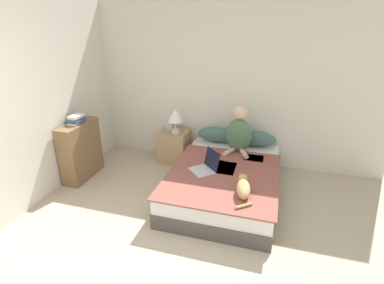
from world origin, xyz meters
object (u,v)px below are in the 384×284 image
at_px(pillow_near, 217,134).
at_px(bookshelf, 81,151).
at_px(cat_tabby, 243,188).
at_px(nightstand, 174,146).
at_px(tissue_box, 170,126).
at_px(person_sitting, 239,132).
at_px(laptop_open, 205,167).
at_px(book_stack_top, 76,119).
at_px(pillow_far, 256,139).
at_px(bed, 225,181).
at_px(table_lamp, 175,116).

distance_m(pillow_near, bookshelf, 2.14).
relative_size(cat_tabby, nightstand, 1.08).
bearing_deg(tissue_box, person_sitting, -13.85).
xyz_separation_m(laptop_open, book_stack_top, (-1.95, 0.02, 0.47)).
bearing_deg(person_sitting, pillow_far, 50.03).
relative_size(pillow_near, pillow_far, 1.00).
bearing_deg(bed, cat_tabby, -61.78).
relative_size(cat_tabby, laptop_open, 1.30).
xyz_separation_m(person_sitting, laptop_open, (-0.32, -0.74, -0.25)).
bearing_deg(cat_tabby, nightstand, 35.16).
relative_size(pillow_near, nightstand, 1.19).
xyz_separation_m(pillow_near, table_lamp, (-0.67, -0.12, 0.29)).
bearing_deg(bed, pillow_far, 70.37).
bearing_deg(laptop_open, cat_tabby, 7.73).
bearing_deg(person_sitting, tissue_box, 166.15).
relative_size(laptop_open, book_stack_top, 1.72).
height_order(bed, cat_tabby, cat_tabby).
bearing_deg(tissue_box, pillow_near, -0.97).
height_order(bed, bookshelf, bookshelf).
bearing_deg(book_stack_top, pillow_far, 21.93).
bearing_deg(person_sitting, bed, -97.14).
bearing_deg(cat_tabby, tissue_box, 35.37).
height_order(bed, book_stack_top, book_stack_top).
height_order(table_lamp, tissue_box, table_lamp).
distance_m(nightstand, bookshelf, 1.50).
relative_size(pillow_far, tissue_box, 4.53).
height_order(table_lamp, book_stack_top, book_stack_top).
bearing_deg(pillow_near, bookshelf, -151.83).
bearing_deg(pillow_far, book_stack_top, -158.07).
height_order(pillow_far, tissue_box, tissue_box).
relative_size(bed, person_sitting, 2.83).
relative_size(pillow_far, person_sitting, 0.88).
xyz_separation_m(bed, cat_tabby, (0.31, -0.58, 0.29)).
distance_m(person_sitting, nightstand, 1.21).
height_order(person_sitting, laptop_open, person_sitting).
bearing_deg(laptop_open, pillow_far, 106.53).
bearing_deg(pillow_near, bed, -70.38).
distance_m(pillow_near, tissue_box, 0.83).
bearing_deg(tissue_box, table_lamp, -41.98).
height_order(laptop_open, book_stack_top, book_stack_top).
bearing_deg(bookshelf, pillow_near, 28.17).
distance_m(tissue_box, bookshelf, 1.48).
distance_m(pillow_far, cat_tabby, 1.45).
height_order(pillow_near, tissue_box, tissue_box).
distance_m(pillow_near, laptop_open, 1.03).
relative_size(bed, nightstand, 3.84).
distance_m(person_sitting, tissue_box, 1.25).
xyz_separation_m(table_lamp, tissue_box, (-0.15, 0.14, -0.23)).
distance_m(table_lamp, book_stack_top, 1.51).
height_order(bookshelf, book_stack_top, book_stack_top).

